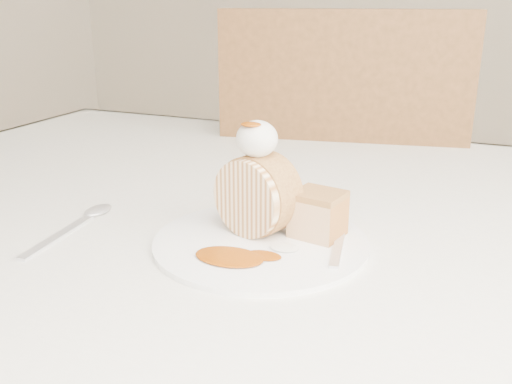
% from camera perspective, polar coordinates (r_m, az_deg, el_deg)
% --- Properties ---
extents(table, '(1.40, 0.90, 0.75)m').
position_cam_1_polar(table, '(0.79, 4.09, -7.46)').
color(table, silver).
rests_on(table, ground).
extents(chair_far, '(0.55, 0.55, 0.99)m').
position_cam_1_polar(chair_far, '(1.27, 8.40, -1.69)').
color(chair_far, brown).
rests_on(chair_far, ground).
extents(plate, '(0.28, 0.28, 0.01)m').
position_cam_1_polar(plate, '(0.63, 0.50, -5.05)').
color(plate, white).
rests_on(plate, table).
extents(roulade_slice, '(0.10, 0.07, 0.09)m').
position_cam_1_polar(roulade_slice, '(0.63, 0.11, -0.31)').
color(roulade_slice, beige).
rests_on(roulade_slice, plate).
extents(cake_chunk, '(0.06, 0.06, 0.04)m').
position_cam_1_polar(cake_chunk, '(0.63, 6.21, -2.49)').
color(cake_chunk, '#A7793F').
rests_on(cake_chunk, plate).
extents(whipped_cream, '(0.05, 0.05, 0.04)m').
position_cam_1_polar(whipped_cream, '(0.62, 0.09, 5.34)').
color(whipped_cream, silver).
rests_on(whipped_cream, roulade_slice).
extents(caramel_drizzle, '(0.02, 0.02, 0.01)m').
position_cam_1_polar(caramel_drizzle, '(0.60, -0.52, 7.25)').
color(caramel_drizzle, '#873905').
rests_on(caramel_drizzle, whipped_cream).
extents(caramel_pool, '(0.08, 0.06, 0.00)m').
position_cam_1_polar(caramel_pool, '(0.58, -2.70, -6.47)').
color(caramel_pool, '#873905').
rests_on(caramel_pool, plate).
extents(fork, '(0.04, 0.14, 0.00)m').
position_cam_1_polar(fork, '(0.61, 8.20, -5.45)').
color(fork, silver).
rests_on(fork, plate).
extents(spoon, '(0.04, 0.16, 0.00)m').
position_cam_1_polar(spoon, '(0.68, -19.18, -4.23)').
color(spoon, silver).
rests_on(spoon, table).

